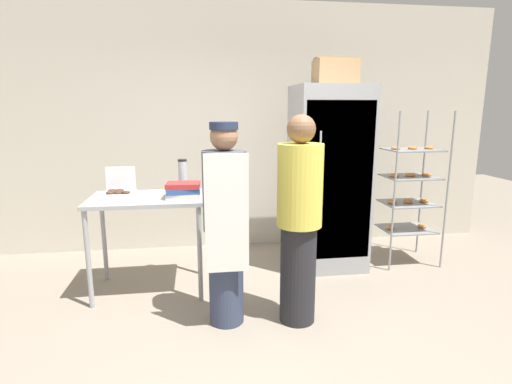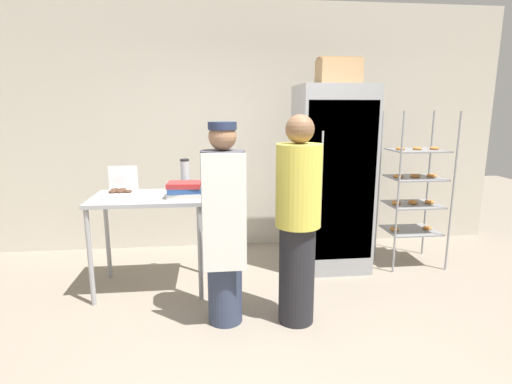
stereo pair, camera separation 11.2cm
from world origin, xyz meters
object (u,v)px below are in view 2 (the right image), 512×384
at_px(cardboard_storage_box, 339,72).
at_px(person_customer, 298,221).
at_px(binder_stack, 184,190).
at_px(donut_box, 121,192).
at_px(blender_pitcher, 185,176).
at_px(refrigerator, 331,179).
at_px(baking_rack, 414,190).
at_px(person_baker, 224,222).

relative_size(cardboard_storage_box, person_customer, 0.26).
xyz_separation_m(binder_stack, cardboard_storage_box, (1.58, 0.48, 1.11)).
bearing_deg(donut_box, blender_pitcher, 23.57).
bearing_deg(donut_box, person_customer, -26.61).
bearing_deg(binder_stack, refrigerator, 16.82).
relative_size(refrigerator, cardboard_storage_box, 4.52).
bearing_deg(baking_rack, refrigerator, 178.15).
relative_size(person_baker, person_customer, 0.97).
bearing_deg(donut_box, cardboard_storage_box, 10.66).
bearing_deg(binder_stack, person_customer, -36.42).
distance_m(refrigerator, binder_stack, 1.61).
bearing_deg(donut_box, baking_rack, 6.74).
bearing_deg(cardboard_storage_box, blender_pitcher, -174.36).
height_order(person_baker, person_customer, person_customer).
relative_size(blender_pitcher, person_customer, 0.19).
xyz_separation_m(baking_rack, donut_box, (-3.07, -0.36, 0.13)).
bearing_deg(cardboard_storage_box, person_baker, -138.19).
height_order(refrigerator, cardboard_storage_box, cardboard_storage_box).
xyz_separation_m(refrigerator, person_customer, (-0.62, -1.15, -0.12)).
bearing_deg(person_baker, baking_rack, 26.40).
bearing_deg(person_baker, binder_stack, 118.72).
xyz_separation_m(refrigerator, donut_box, (-2.13, -0.39, -0.01)).
distance_m(donut_box, person_customer, 1.70).
bearing_deg(person_baker, cardboard_storage_box, 41.81).
xyz_separation_m(refrigerator, person_baker, (-1.20, -1.09, -0.14)).
bearing_deg(blender_pitcher, cardboard_storage_box, 5.64).
distance_m(baking_rack, person_baker, 2.39).
height_order(baking_rack, cardboard_storage_box, cardboard_storage_box).
bearing_deg(donut_box, refrigerator, 10.45).
xyz_separation_m(refrigerator, binder_stack, (-1.55, -0.47, 0.01)).
bearing_deg(binder_stack, person_baker, -61.28).
bearing_deg(person_customer, blender_pitcher, 132.95).
bearing_deg(person_customer, binder_stack, 143.58).
relative_size(blender_pitcher, person_baker, 0.19).
bearing_deg(refrigerator, cardboard_storage_box, 21.88).
xyz_separation_m(binder_stack, person_customer, (0.93, -0.68, -0.13)).
bearing_deg(donut_box, person_baker, -37.00).
relative_size(refrigerator, person_baker, 1.21).
bearing_deg(blender_pitcher, baking_rack, 2.57).
relative_size(donut_box, person_customer, 0.16).
distance_m(binder_stack, person_baker, 0.73).
relative_size(refrigerator, binder_stack, 6.23).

